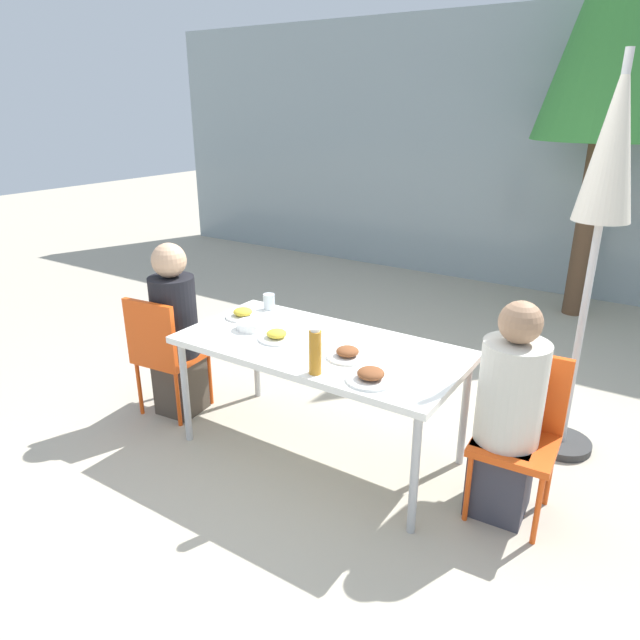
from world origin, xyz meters
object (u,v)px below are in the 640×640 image
Objects in this scene: chair_right at (520,423)px; closed_umbrella at (608,172)px; person_left at (176,333)px; person_right at (508,418)px; bottle at (315,352)px; drinking_cup at (269,302)px; salad_bowl at (251,325)px; chair_left at (163,348)px; tree_behind_left at (624,4)px.

closed_umbrella is at bearing -102.44° from chair_right.
person_left is 2.18m from person_right.
drinking_cup is (-0.80, 0.65, -0.07)m from bottle.
person_right is at bearing -8.68° from drinking_cup.
drinking_cup is (-1.75, 0.18, 0.28)m from chair_right.
chair_right is 0.73× the size of person_right.
person_right is at bearing 23.46° from bottle.
chair_right is 0.37× the size of closed_umbrella.
chair_right is at bearing -5.78° from drinking_cup.
closed_umbrella reaches higher than drinking_cup.
closed_umbrella reaches higher than salad_bowl.
bottle is (-0.94, -0.47, 0.35)m from chair_right.
salad_bowl is (0.64, 0.16, 0.25)m from chair_left.
chair_right is at bearing -99.39° from closed_umbrella.
chair_right is (2.26, 0.33, 0.00)m from chair_left.
person_left is at bearing -157.53° from closed_umbrella.
salad_bowl is at bearing 156.11° from bottle.
person_left is 0.66m from drinking_cup.
tree_behind_left is at bearing 80.57° from bottle.
closed_umbrella is (2.38, 1.05, 1.19)m from chair_left.
chair_left is 2.23m from person_right.
bottle is 1.04m from drinking_cup.
bottle is at bearing -131.70° from closed_umbrella.
person_right is at bearing 58.15° from chair_right.
tree_behind_left is (1.31, 3.55, 2.08)m from salad_bowl.
chair_right is at bearing -121.85° from person_right.
bottle is (-0.90, -0.39, 0.29)m from person_right.
bottle is at bearing 23.56° from chair_right.
chair_left reaches higher than salad_bowl.
person_right is (2.21, 0.25, 0.06)m from chair_left.
tree_behind_left is at bearing 56.64° from person_left.
chair_left reaches higher than drinking_cup.
drinking_cup is at bearing -163.76° from closed_umbrella.
chair_right is at bearing 26.61° from bottle.
bottle is at bearing -38.98° from drinking_cup.
chair_right is 4.11m from tree_behind_left.
person_left reaches higher than chair_left.
person_left reaches higher than drinking_cup.
chair_right is 1.11m from bottle.
bottle is 4.37m from tree_behind_left.
drinking_cup is at bearing 36.51° from person_left.
drinking_cup is (-1.87, -0.54, -0.91)m from closed_umbrella.
chair_right is at bearing 0.81° from person_left.
bottle reaches higher than salad_bowl.
bottle is 2.37× the size of drinking_cup.
chair_right is 1.40m from closed_umbrella.
bottle is at bearing -15.66° from person_left.
chair_left is 2.28m from chair_right.
closed_umbrella reaches higher than bottle.
tree_behind_left is at bearing 69.70° from salad_bowl.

